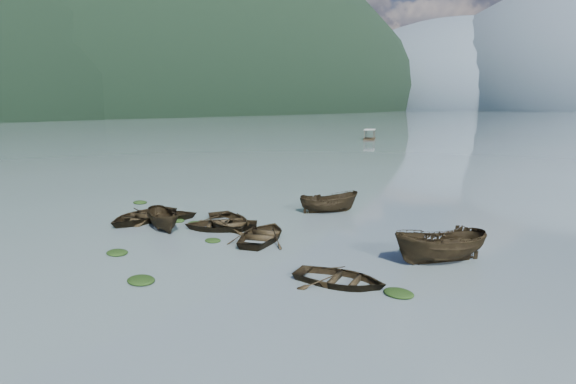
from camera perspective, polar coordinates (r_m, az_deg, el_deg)
The scene contains 21 objects.
ground_plane at distance 21.75m, azimuth -19.85°, elevation -9.97°, with size 2400.00×2400.00×0.00m, color slate.
left_ridge_far at distance 561.61m, azimuth -25.35°, elevation 9.10°, with size 560.00×1400.00×380.00m, color black.
haze_mtn_a at distance 952.08m, azimuth 20.69°, elevation 9.75°, with size 520.00×520.00×280.00m, color #475666.
rowboat_0 at distance 31.34m, azimuth -18.04°, elevation -3.51°, with size 3.64×5.09×1.06m, color black.
rowboat_1 at distance 31.23m, azimuth -15.69°, elevation -3.43°, with size 3.29×4.61×0.95m, color black.
rowboat_2 at distance 28.89m, azimuth -15.43°, elevation -4.57°, with size 1.49×3.97×1.53m, color black.
rowboat_3 at distance 25.83m, azimuth -3.19°, elevation -6.02°, with size 3.28×4.59×0.95m, color black.
rowboat_4 at distance 19.79m, azimuth 6.56°, elevation -11.48°, with size 2.88×4.03×0.84m, color black.
rowboat_5 at distance 23.29m, azimuth 18.72°, elevation -8.51°, with size 1.86×4.94×1.91m, color black.
rowboat_6 at distance 28.83m, azimuth -7.57°, elevation -4.30°, with size 3.45×4.83×1.00m, color black.
rowboat_7 at distance 28.21m, azimuth -8.50°, elevation -4.66°, with size 3.19×4.47×0.93m, color black.
rowboat_8 at distance 32.36m, azimuth 5.20°, elevation -2.57°, with size 1.63×4.32×1.67m, color black.
weed_clump_0 at distance 24.95m, azimuth -20.86°, elevation -7.36°, with size 1.21×0.99×0.26m, color black.
weed_clump_1 at distance 30.56m, azimuth -13.88°, elevation -3.65°, with size 1.07×0.85×0.23m, color black.
weed_clump_2 at distance 20.82m, azimuth -18.15°, elevation -10.81°, with size 1.34×1.07×0.29m, color black.
weed_clump_3 at distance 25.78m, azimuth -9.53°, elevation -6.19°, with size 0.97×0.82×0.21m, color black.
weed_clump_4 at distance 19.12m, azimuth 13.87°, elevation -12.56°, with size 1.26×1.00×0.26m, color black.
weed_clump_5 at distance 37.01m, azimuth -18.27°, elevation -1.37°, with size 1.19×0.96×0.25m, color black.
weed_clump_6 at distance 29.66m, azimuth -11.65°, elevation -4.00°, with size 1.07×0.89×0.22m, color black.
weed_clump_7 at distance 24.59m, azimuth 15.16°, elevation -7.28°, with size 1.11×0.88×0.24m, color black.
pontoon_left at distance 103.51m, azimuth 10.31°, elevation 6.56°, with size 2.40×5.77×2.21m, color black, non-canonical shape.
Camera 1 is at (17.35, -10.76, 7.51)m, focal length 28.00 mm.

